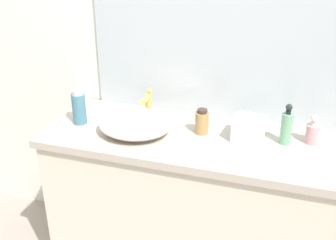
% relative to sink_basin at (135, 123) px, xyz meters
% --- Properties ---
extents(bathroom_wall_rear, '(6.00, 0.06, 2.60)m').
position_rel_sink_basin_xyz_m(bathroom_wall_rear, '(0.25, 0.38, 0.37)').
color(bathroom_wall_rear, silver).
rests_on(bathroom_wall_rear, ground).
extents(vanity_counter, '(1.59, 0.58, 0.87)m').
position_rel_sink_basin_xyz_m(vanity_counter, '(0.33, 0.05, -0.49)').
color(vanity_counter, beige).
rests_on(vanity_counter, ground).
extents(wall_mirror_panel, '(1.36, 0.01, 0.93)m').
position_rel_sink_basin_xyz_m(wall_mirror_panel, '(0.33, 0.34, 0.42)').
color(wall_mirror_panel, '#B2BCC6').
rests_on(wall_mirror_panel, vanity_counter).
extents(sink_basin, '(0.37, 0.34, 0.10)m').
position_rel_sink_basin_xyz_m(sink_basin, '(0.00, 0.00, 0.00)').
color(sink_basin, silver).
rests_on(sink_basin, vanity_counter).
extents(faucet, '(0.03, 0.13, 0.16)m').
position_rel_sink_basin_xyz_m(faucet, '(0.00, 0.19, 0.04)').
color(faucet, gold).
rests_on(faucet, vanity_counter).
extents(soap_dispenser, '(0.06, 0.06, 0.15)m').
position_rel_sink_basin_xyz_m(soap_dispenser, '(0.85, 0.15, 0.01)').
color(soap_dispenser, '#D196A1').
rests_on(soap_dispenser, vanity_counter).
extents(lotion_bottle, '(0.07, 0.07, 0.13)m').
position_rel_sink_basin_xyz_m(lotion_bottle, '(0.32, 0.09, 0.01)').
color(lotion_bottle, '#A78149').
rests_on(lotion_bottle, vanity_counter).
extents(perfume_bottle, '(0.05, 0.05, 0.20)m').
position_rel_sink_basin_xyz_m(perfume_bottle, '(0.73, 0.11, 0.04)').
color(perfume_bottle, '#6FA584').
rests_on(perfume_bottle, vanity_counter).
extents(spray_can, '(0.07, 0.07, 0.19)m').
position_rel_sink_basin_xyz_m(spray_can, '(-0.32, 0.02, 0.04)').
color(spray_can, teal).
rests_on(spray_can, vanity_counter).
extents(tissue_box, '(0.16, 0.16, 0.15)m').
position_rel_sink_basin_xyz_m(tissue_box, '(0.55, 0.10, 0.01)').
color(tissue_box, silver).
rests_on(tissue_box, vanity_counter).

